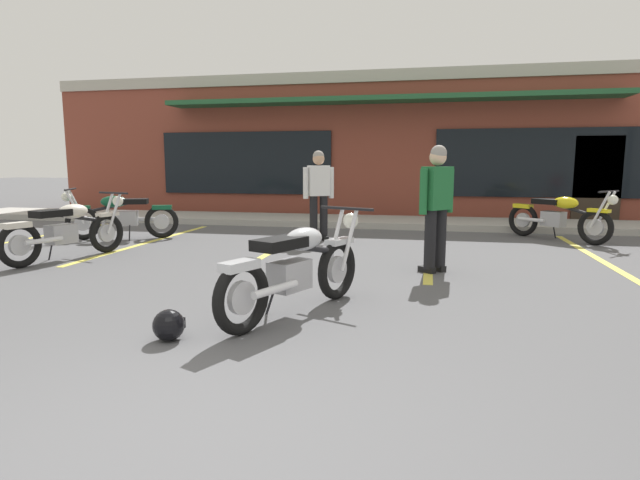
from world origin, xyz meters
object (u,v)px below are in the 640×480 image
motorcycle_black_cruiser (67,229)px  helmet_on_pavement (169,325)px  person_in_black_shirt (319,190)px  person_in_shorts_foreground (436,201)px  motorcycle_red_sportbike (559,216)px  motorcycle_foreground_classic (297,267)px  motorcycle_blue_standard (121,215)px

motorcycle_black_cruiser → helmet_on_pavement: (3.26, -3.00, -0.33)m
person_in_black_shirt → person_in_shorts_foreground: same height
person_in_black_shirt → helmet_on_pavement: (-0.02, -5.71, -0.82)m
motorcycle_black_cruiser → motorcycle_red_sportbike: bearing=25.2°
person_in_black_shirt → motorcycle_foreground_classic: bearing=-80.3°
motorcycle_black_cruiser → person_in_black_shirt: (3.28, 2.71, 0.49)m
motorcycle_red_sportbike → person_in_shorts_foreground: person_in_shorts_foreground is taller
person_in_shorts_foreground → motorcycle_foreground_classic: bearing=-120.1°
motorcycle_foreground_classic → person_in_shorts_foreground: person_in_shorts_foreground is taller
motorcycle_blue_standard → helmet_on_pavement: bearing=-53.9°
person_in_black_shirt → person_in_shorts_foreground: (2.12, -2.51, 0.00)m
motorcycle_black_cruiser → motorcycle_blue_standard: same height
motorcycle_blue_standard → person_in_black_shirt: size_ratio=1.20×
motorcycle_blue_standard → person_in_shorts_foreground: (5.85, -1.88, 0.49)m
motorcycle_black_cruiser → helmet_on_pavement: bearing=-42.7°
motorcycle_red_sportbike → person_in_black_shirt: person_in_black_shirt is taller
motorcycle_red_sportbike → helmet_on_pavement: size_ratio=6.47×
motorcycle_foreground_classic → motorcycle_black_cruiser: (-4.10, 2.05, 0.00)m
motorcycle_red_sportbike → motorcycle_foreground_classic: bearing=-122.4°
motorcycle_red_sportbike → helmet_on_pavement: bearing=-123.8°
motorcycle_foreground_classic → helmet_on_pavement: size_ratio=7.62×
helmet_on_pavement → motorcycle_black_cruiser: bearing=137.3°
motorcycle_red_sportbike → motorcycle_black_cruiser: bearing=-154.8°
motorcycle_foreground_classic → person_in_black_shirt: person_in_black_shirt is taller
motorcycle_red_sportbike → motorcycle_blue_standard: bearing=-169.3°
motorcycle_blue_standard → person_in_black_shirt: 3.81m
motorcycle_black_cruiser → helmet_on_pavement: size_ratio=7.92×
motorcycle_black_cruiser → motorcycle_blue_standard: 2.12m
motorcycle_foreground_classic → person_in_shorts_foreground: (1.31, 2.25, 0.49)m
motorcycle_red_sportbike → person_in_black_shirt: (-4.41, -0.90, 0.49)m
motorcycle_red_sportbike → motorcycle_blue_standard: 8.28m
person_in_shorts_foreground → helmet_on_pavement: 3.94m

